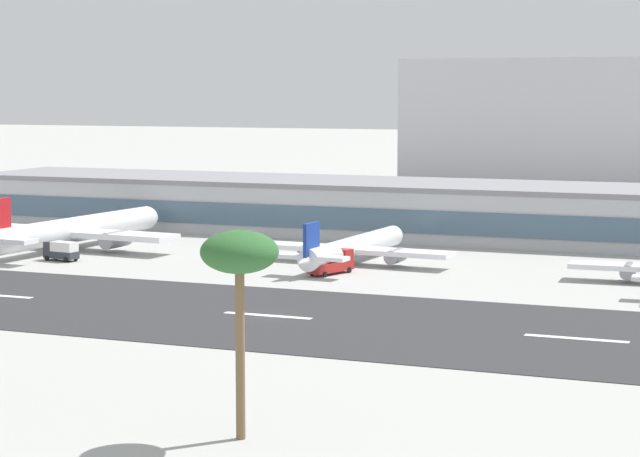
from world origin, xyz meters
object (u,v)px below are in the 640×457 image
at_px(terminal_building, 432,209).
at_px(distant_hotel_block, 591,122).
at_px(airliner_red_tail_gate_0, 69,231).
at_px(palm_tree_1, 239,258).
at_px(service_box_truck_0, 61,250).
at_px(airliner_navy_tail_gate_1, 350,249).
at_px(service_fuel_truck_1, 331,261).

height_order(terminal_building, distant_hotel_block, distant_hotel_block).
xyz_separation_m(airliner_red_tail_gate_0, palm_tree_1, (79.22, -96.07, 11.64)).
xyz_separation_m(distant_hotel_block, palm_tree_1, (16.76, -284.64, -3.91)).
bearing_deg(palm_tree_1, service_box_truck_0, 131.02).
bearing_deg(terminal_building, service_box_truck_0, -130.82).
bearing_deg(distant_hotel_block, service_box_truck_0, -105.56).
bearing_deg(distant_hotel_block, palm_tree_1, -86.63).
relative_size(airliner_navy_tail_gate_1, service_box_truck_0, 6.41).
bearing_deg(airliner_navy_tail_gate_1, service_fuel_truck_1, -172.39).
bearing_deg(airliner_navy_tail_gate_1, distant_hotel_block, 0.69).
relative_size(terminal_building, palm_tree_1, 11.37).
xyz_separation_m(service_box_truck_0, service_fuel_truck_1, (47.54, 2.66, 0.24)).
xyz_separation_m(service_fuel_truck_1, palm_tree_1, (25.20, -86.28, 13.03)).
height_order(distant_hotel_block, service_fuel_truck_1, distant_hotel_block).
distance_m(service_fuel_truck_1, palm_tree_1, 90.83).
xyz_separation_m(terminal_building, service_box_truck_0, (-48.25, -55.87, -3.50)).
height_order(airliner_red_tail_gate_0, palm_tree_1, palm_tree_1).
height_order(terminal_building, service_box_truck_0, terminal_building).
distance_m(airliner_navy_tail_gate_1, service_fuel_truck_1, 10.87).
height_order(airliner_navy_tail_gate_1, service_fuel_truck_1, airliner_navy_tail_gate_1).
bearing_deg(distant_hotel_block, airliner_red_tail_gate_0, -108.33).
height_order(distant_hotel_block, airliner_red_tail_gate_0, distant_hotel_block).
bearing_deg(airliner_red_tail_gate_0, terminal_building, -46.90).
relative_size(airliner_red_tail_gate_0, palm_tree_1, 2.97).
relative_size(distant_hotel_block, airliner_red_tail_gate_0, 2.18).
relative_size(service_box_truck_0, service_fuel_truck_1, 0.71).
distance_m(terminal_building, airliner_red_tail_gate_0, 69.91).
bearing_deg(airliner_red_tail_gate_0, airliner_navy_tail_gate_1, -84.21).
distance_m(terminal_building, palm_tree_1, 141.97).
bearing_deg(service_box_truck_0, palm_tree_1, 139.69).
xyz_separation_m(terminal_building, distant_hotel_block, (7.72, 145.14, 13.69)).
bearing_deg(service_box_truck_0, distant_hotel_block, -96.89).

